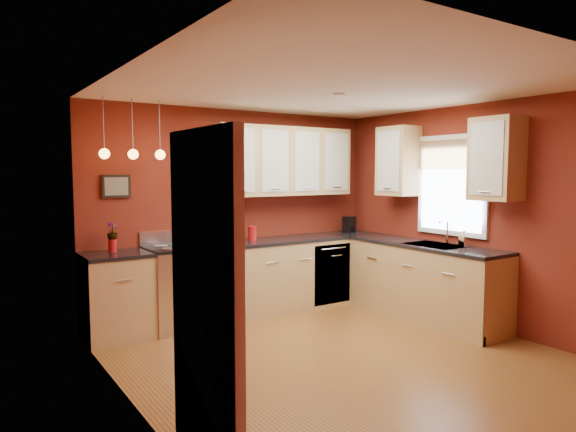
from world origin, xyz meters
TOP-DOWN VIEW (x-y plane):
  - floor at (0.00, 0.00)m, footprint 4.20×4.20m
  - ceiling at (0.00, 0.00)m, footprint 4.00×4.20m
  - wall_back at (0.00, 2.10)m, footprint 4.00×0.02m
  - wall_front at (0.00, -2.10)m, footprint 4.00×0.02m
  - wall_left at (-2.00, 0.00)m, footprint 0.02×4.20m
  - wall_right at (2.00, 0.00)m, footprint 0.02×4.20m
  - base_cabinets_back_left at (-1.65, 1.80)m, footprint 0.70×0.60m
  - base_cabinets_back_right at (0.73, 1.80)m, footprint 2.54×0.60m
  - base_cabinets_right at (1.70, 0.45)m, footprint 0.60×2.10m
  - counter_back_left at (-1.65, 1.80)m, footprint 0.70×0.62m
  - counter_back_right at (0.73, 1.80)m, footprint 2.54×0.62m
  - counter_right at (1.70, 0.45)m, footprint 0.62×2.10m
  - gas_range at (-0.92, 1.80)m, footprint 0.76×0.64m
  - dishwasher_front at (1.10, 1.51)m, footprint 0.60×0.02m
  - sink at (1.70, 0.30)m, footprint 0.50×0.70m
  - window at (1.97, 0.30)m, footprint 0.06×1.02m
  - door_left_wall at (-1.97, -1.20)m, footprint 0.12×0.82m
  - upper_cabinets_back at (0.60, 1.93)m, footprint 2.00×0.35m
  - upper_cabinets_right at (1.82, 0.32)m, footprint 0.35×1.95m
  - wall_picture at (-1.55, 2.08)m, footprint 0.32×0.03m
  - pendant_lights at (-1.45, 1.75)m, footprint 0.71×0.11m
  - red_canister at (0.08, 1.87)m, footprint 0.12×0.12m
  - red_vase at (-1.66, 1.89)m, footprint 0.09×0.09m
  - flowers at (-1.66, 1.89)m, footprint 0.15×0.15m
  - coffee_maker at (1.68, 1.84)m, footprint 0.16×0.16m
  - soap_pump at (1.85, 0.01)m, footprint 0.10×0.10m
  - dish_towel at (-0.79, 1.47)m, footprint 0.22×0.01m

SIDE VIEW (x-z plane):
  - floor at x=0.00m, z-range 0.00..0.00m
  - base_cabinets_back_left at x=-1.65m, z-range 0.00..0.90m
  - base_cabinets_back_right at x=0.73m, z-range 0.00..0.90m
  - base_cabinets_right at x=1.70m, z-range 0.00..0.90m
  - dishwasher_front at x=1.10m, z-range 0.05..0.85m
  - gas_range at x=-0.92m, z-range -0.07..1.04m
  - dish_towel at x=-0.79m, z-range 0.37..0.67m
  - sink at x=1.70m, z-range 0.75..1.08m
  - counter_back_left at x=-1.65m, z-range 0.90..0.94m
  - counter_back_right at x=0.73m, z-range 0.90..0.94m
  - counter_right at x=1.70m, z-range 0.90..0.94m
  - red_vase at x=-1.66m, z-range 0.94..1.08m
  - door_left_wall at x=-1.97m, z-range 0.00..2.05m
  - red_canister at x=0.08m, z-range 0.94..1.12m
  - soap_pump at x=1.85m, z-range 0.94..1.13m
  - coffee_maker at x=1.68m, z-range 0.93..1.16m
  - flowers at x=-1.66m, z-range 1.06..1.27m
  - wall_back at x=0.00m, z-range 0.00..2.60m
  - wall_front at x=0.00m, z-range 0.00..2.60m
  - wall_left at x=-2.00m, z-range 0.00..2.60m
  - wall_right at x=2.00m, z-range 0.00..2.60m
  - wall_picture at x=-1.55m, z-range 1.52..1.78m
  - window at x=1.97m, z-range 1.08..2.30m
  - upper_cabinets_back at x=0.60m, z-range 1.50..2.40m
  - upper_cabinets_right at x=1.82m, z-range 1.50..2.40m
  - pendant_lights at x=-1.45m, z-range 1.68..2.34m
  - ceiling at x=0.00m, z-range 2.59..2.61m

